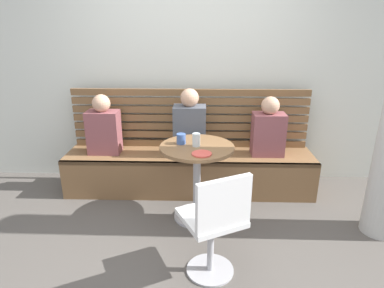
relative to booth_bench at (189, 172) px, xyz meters
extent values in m
plane|color=#514C47|center=(0.00, -1.20, -0.22)|extent=(8.00, 8.00, 0.00)
cube|color=silver|center=(0.00, 0.44, 1.23)|extent=(5.20, 0.10, 2.90)
cube|color=brown|center=(0.00, 0.00, 0.00)|extent=(2.70, 0.52, 0.44)
cube|color=brown|center=(0.00, -0.24, 0.20)|extent=(2.70, 0.04, 0.04)
cube|color=brown|center=(0.00, 0.24, 0.26)|extent=(2.65, 0.04, 0.07)
cube|color=brown|center=(0.00, 0.24, 0.36)|extent=(2.65, 0.04, 0.07)
cube|color=brown|center=(0.00, 0.24, 0.46)|extent=(2.65, 0.04, 0.07)
cube|color=brown|center=(0.00, 0.24, 0.56)|extent=(2.65, 0.04, 0.07)
cube|color=brown|center=(0.00, 0.24, 0.66)|extent=(2.65, 0.04, 0.07)
cube|color=brown|center=(0.00, 0.24, 0.75)|extent=(2.65, 0.04, 0.07)
cube|color=brown|center=(0.00, 0.24, 0.85)|extent=(2.65, 0.04, 0.07)
cylinder|color=#ADADB2|center=(0.09, -0.56, -0.21)|extent=(0.44, 0.44, 0.02)
cylinder|color=#ADADB2|center=(0.09, -0.56, 0.15)|extent=(0.07, 0.07, 0.69)
cylinder|color=brown|center=(0.09, -0.56, 0.50)|extent=(0.68, 0.68, 0.03)
cylinder|color=#ADADB2|center=(0.21, -1.31, -0.21)|extent=(0.36, 0.36, 0.02)
cylinder|color=#ADADB2|center=(0.21, -1.31, 0.00)|extent=(0.05, 0.05, 0.45)
cube|color=silver|center=(0.21, -1.31, 0.25)|extent=(0.54, 0.54, 0.04)
cube|color=silver|center=(0.28, -1.46, 0.45)|extent=(0.38, 0.21, 0.36)
cube|color=#4C515B|center=(0.01, -0.03, 0.49)|extent=(0.34, 0.22, 0.54)
sphere|color=tan|center=(0.01, -0.03, 0.85)|extent=(0.19, 0.19, 0.19)
cube|color=brown|center=(0.84, 0.01, 0.45)|extent=(0.34, 0.22, 0.46)
sphere|color=tan|center=(0.84, 0.01, 0.76)|extent=(0.19, 0.19, 0.19)
cube|color=brown|center=(-0.93, 0.02, 0.45)|extent=(0.34, 0.22, 0.47)
sphere|color=tan|center=(-0.93, 0.02, 0.77)|extent=(0.19, 0.19, 0.19)
cylinder|color=silver|center=(0.08, -0.57, 0.58)|extent=(0.07, 0.07, 0.12)
cylinder|color=#3D5B9E|center=(-0.06, -0.50, 0.57)|extent=(0.08, 0.08, 0.09)
cylinder|color=#DB4C42|center=(0.13, -0.77, 0.52)|extent=(0.17, 0.17, 0.01)
camera|label=1|loc=(0.13, -3.35, 1.55)|focal=30.79mm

